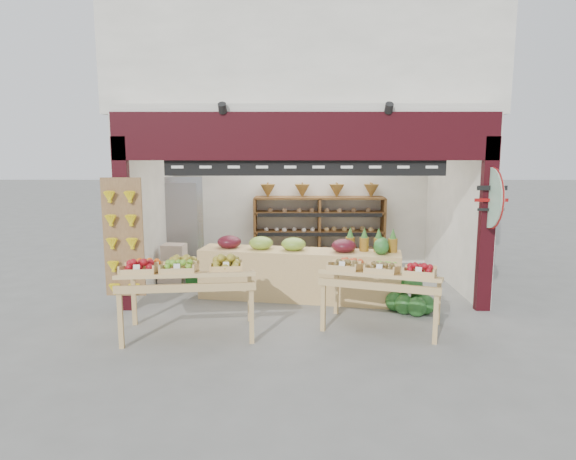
{
  "coord_description": "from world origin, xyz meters",
  "views": [
    {
      "loc": [
        -0.21,
        -8.72,
        2.51
      ],
      "look_at": [
        -0.26,
        -0.2,
        1.11
      ],
      "focal_mm": 32.0,
      "sensor_mm": 36.0,
      "label": 1
    }
  ],
  "objects_px": {
    "back_shelving": "(319,216)",
    "display_table_right": "(383,272)",
    "display_table_left": "(180,271)",
    "cardboard_stack": "(186,268)",
    "mid_counter": "(298,272)",
    "refrigerator": "(185,222)",
    "watermelon_pile": "(409,297)"
  },
  "relations": [
    {
      "from": "refrigerator",
      "to": "mid_counter",
      "type": "relative_size",
      "value": 0.57
    },
    {
      "from": "back_shelving",
      "to": "display_table_right",
      "type": "relative_size",
      "value": 1.53
    },
    {
      "from": "back_shelving",
      "to": "cardboard_stack",
      "type": "relative_size",
      "value": 2.67
    },
    {
      "from": "mid_counter",
      "to": "watermelon_pile",
      "type": "xyz_separation_m",
      "value": [
        1.69,
        -0.64,
        -0.24
      ]
    },
    {
      "from": "mid_counter",
      "to": "display_table_right",
      "type": "distance_m",
      "value": 1.81
    },
    {
      "from": "display_table_left",
      "to": "mid_counter",
      "type": "bearing_deg",
      "value": 44.83
    },
    {
      "from": "back_shelving",
      "to": "display_table_right",
      "type": "xyz_separation_m",
      "value": [
        0.67,
        -3.82,
        -0.25
      ]
    },
    {
      "from": "display_table_right",
      "to": "watermelon_pile",
      "type": "height_order",
      "value": "display_table_right"
    },
    {
      "from": "cardboard_stack",
      "to": "mid_counter",
      "type": "xyz_separation_m",
      "value": [
        2.08,
        -1.06,
        0.19
      ]
    },
    {
      "from": "cardboard_stack",
      "to": "watermelon_pile",
      "type": "relative_size",
      "value": 1.38
    },
    {
      "from": "mid_counter",
      "to": "display_table_right",
      "type": "height_order",
      "value": "mid_counter"
    },
    {
      "from": "display_table_right",
      "to": "mid_counter",
      "type": "bearing_deg",
      "value": 129.94
    },
    {
      "from": "back_shelving",
      "to": "watermelon_pile",
      "type": "xyz_separation_m",
      "value": [
        1.22,
        -3.1,
        -0.83
      ]
    },
    {
      "from": "back_shelving",
      "to": "refrigerator",
      "type": "relative_size",
      "value": 1.45
    },
    {
      "from": "cardboard_stack",
      "to": "display_table_left",
      "type": "height_order",
      "value": "display_table_left"
    },
    {
      "from": "refrigerator",
      "to": "display_table_left",
      "type": "bearing_deg",
      "value": -88.56
    },
    {
      "from": "refrigerator",
      "to": "mid_counter",
      "type": "bearing_deg",
      "value": -53.54
    },
    {
      "from": "watermelon_pile",
      "to": "display_table_right",
      "type": "bearing_deg",
      "value": -127.16
    },
    {
      "from": "watermelon_pile",
      "to": "back_shelving",
      "type": "bearing_deg",
      "value": 111.46
    },
    {
      "from": "display_table_left",
      "to": "watermelon_pile",
      "type": "distance_m",
      "value": 3.49
    },
    {
      "from": "mid_counter",
      "to": "cardboard_stack",
      "type": "bearing_deg",
      "value": 153.08
    },
    {
      "from": "back_shelving",
      "to": "mid_counter",
      "type": "relative_size",
      "value": 0.82
    },
    {
      "from": "cardboard_stack",
      "to": "display_table_right",
      "type": "height_order",
      "value": "display_table_right"
    },
    {
      "from": "back_shelving",
      "to": "cardboard_stack",
      "type": "distance_m",
      "value": 3.02
    },
    {
      "from": "cardboard_stack",
      "to": "watermelon_pile",
      "type": "bearing_deg",
      "value": -24.19
    },
    {
      "from": "display_table_left",
      "to": "cardboard_stack",
      "type": "bearing_deg",
      "value": 100.21
    },
    {
      "from": "back_shelving",
      "to": "watermelon_pile",
      "type": "distance_m",
      "value": 3.43
    },
    {
      "from": "cardboard_stack",
      "to": "refrigerator",
      "type": "bearing_deg",
      "value": 100.7
    },
    {
      "from": "back_shelving",
      "to": "refrigerator",
      "type": "xyz_separation_m",
      "value": [
        -2.79,
        -0.17,
        -0.1
      ]
    },
    {
      "from": "display_table_left",
      "to": "refrigerator",
      "type": "bearing_deg",
      "value": 100.37
    },
    {
      "from": "back_shelving",
      "to": "display_table_left",
      "type": "distance_m",
      "value": 4.56
    },
    {
      "from": "refrigerator",
      "to": "mid_counter",
      "type": "xyz_separation_m",
      "value": [
        2.32,
        -2.29,
        -0.5
      ]
    }
  ]
}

